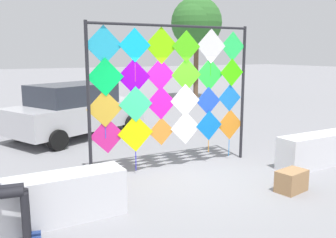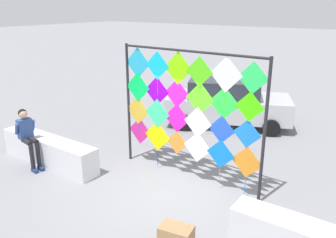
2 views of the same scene
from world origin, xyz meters
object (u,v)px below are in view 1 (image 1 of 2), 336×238
kite_display_rack (172,85)px  seated_vendor (0,180)px  tree_palm_like (196,23)px  parked_car (76,110)px  cardboard_box_large (291,181)px

kite_display_rack → seated_vendor: 4.24m
seated_vendor → tree_palm_like: bearing=48.0°
kite_display_rack → tree_palm_like: tree_palm_like is taller
seated_vendor → parked_car: (2.69, 6.18, -0.10)m
tree_palm_like → kite_display_rack: bearing=-125.5°
tree_palm_like → parked_car: bearing=-143.5°
kite_display_rack → tree_palm_like: bearing=54.5°
seated_vendor → tree_palm_like: size_ratio=0.28×
kite_display_rack → seated_vendor: bearing=-153.1°
kite_display_rack → tree_palm_like: size_ratio=0.68×
kite_display_rack → cardboard_box_large: bearing=-61.1°
seated_vendor → parked_car: bearing=66.5°
parked_car → cardboard_box_large: 7.04m
kite_display_rack → cardboard_box_large: kite_display_rack is taller
kite_display_rack → tree_palm_like: (7.60, 10.67, 2.35)m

